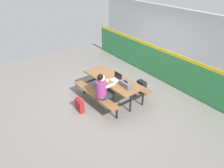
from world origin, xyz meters
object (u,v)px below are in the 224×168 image
object	(u,v)px
laptop_silver	(116,79)
tote_bag_bright	(80,105)
student_nearer	(103,90)
backpack_dark	(142,87)
picnic_table_main	(112,83)
toolbox_grey	(126,84)

from	to	relation	value
laptop_silver	tote_bag_bright	size ratio (longest dim) A/B	0.78
student_nearer	tote_bag_bright	world-z (taller)	student_nearer
backpack_dark	tote_bag_bright	xyz separation A→B (m)	(-0.28, -2.14, -0.02)
student_nearer	laptop_silver	xyz separation A→B (m)	(-0.19, 0.58, 0.08)
picnic_table_main	backpack_dark	world-z (taller)	picnic_table_main
picnic_table_main	laptop_silver	world-z (taller)	laptop_silver
laptop_silver	toolbox_grey	size ratio (longest dim) A/B	0.84
toolbox_grey	backpack_dark	distance (m)	1.20
toolbox_grey	tote_bag_bright	bearing A→B (deg)	-118.74
picnic_table_main	student_nearer	xyz separation A→B (m)	(0.35, -0.53, 0.13)
student_nearer	tote_bag_bright	size ratio (longest dim) A/B	2.81
laptop_silver	tote_bag_bright	world-z (taller)	laptop_silver
picnic_table_main	backpack_dark	distance (m)	1.11
picnic_table_main	toolbox_grey	xyz separation A→B (m)	(0.61, 0.04, 0.23)
tote_bag_bright	backpack_dark	bearing A→B (deg)	82.51
student_nearer	toolbox_grey	distance (m)	0.64
laptop_silver	toolbox_grey	distance (m)	0.45
laptop_silver	tote_bag_bright	distance (m)	1.33
tote_bag_bright	laptop_silver	bearing A→B (deg)	80.95
student_nearer	toolbox_grey	size ratio (longest dim) A/B	3.02
student_nearer	toolbox_grey	bearing A→B (deg)	65.51
picnic_table_main	tote_bag_bright	world-z (taller)	picnic_table_main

